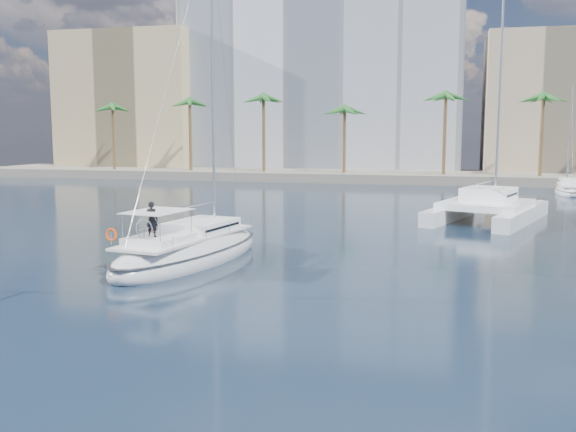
# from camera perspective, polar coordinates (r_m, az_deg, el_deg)

# --- Properties ---
(ground) EXTENTS (160.00, 160.00, 0.00)m
(ground) POSITION_cam_1_polar(r_m,az_deg,el_deg) (28.81, -1.43, -6.00)
(ground) COLOR black
(ground) RESTS_ON ground
(quay) EXTENTS (120.00, 14.00, 1.20)m
(quay) POSITION_cam_1_polar(r_m,az_deg,el_deg) (88.50, 9.26, 3.52)
(quay) COLOR gray
(quay) RESTS_ON ground
(building_modern) EXTENTS (42.00, 16.00, 28.00)m
(building_modern) POSITION_cam_1_polar(r_m,az_deg,el_deg) (102.11, 3.17, 11.67)
(building_modern) COLOR white
(building_modern) RESTS_ON ground
(building_tan_left) EXTENTS (22.00, 14.00, 22.00)m
(building_tan_left) POSITION_cam_1_polar(r_m,az_deg,el_deg) (108.08, -13.32, 9.66)
(building_tan_left) COLOR tan
(building_tan_left) RESTS_ON ground
(building_beige) EXTENTS (20.00, 14.00, 20.00)m
(building_beige) POSITION_cam_1_polar(r_m,az_deg,el_deg) (98.09, 22.93, 8.91)
(building_beige) COLOR #C8B38F
(building_beige) RESTS_ON ground
(palm_left) EXTENTS (3.60, 3.60, 12.30)m
(palm_left) POSITION_cam_1_polar(r_m,az_deg,el_deg) (93.75, -12.32, 9.59)
(palm_left) COLOR brown
(palm_left) RESTS_ON ground
(palm_centre) EXTENTS (3.60, 3.60, 12.30)m
(palm_centre) POSITION_cam_1_polar(r_m,az_deg,el_deg) (84.38, 9.17, 9.90)
(palm_centre) COLOR brown
(palm_centre) RESTS_ON ground
(main_sloop) EXTENTS (6.01, 12.96, 18.50)m
(main_sloop) POSITION_cam_1_polar(r_m,az_deg,el_deg) (33.76, -8.76, -3.11)
(main_sloop) COLOR silver
(main_sloop) RESTS_ON ground
(catamaran) EXTENTS (9.92, 13.92, 18.27)m
(catamaran) POSITION_cam_1_polar(r_m,az_deg,el_deg) (50.61, 17.32, 0.90)
(catamaran) COLOR silver
(catamaran) RESTS_ON ground
(seagull) EXTENTS (1.07, 0.46, 0.20)m
(seagull) POSITION_cam_1_polar(r_m,az_deg,el_deg) (34.29, -11.58, -3.37)
(seagull) COLOR silver
(seagull) RESTS_ON ground
(moored_yacht_a) EXTENTS (3.37, 9.52, 11.90)m
(moored_yacht_a) POSITION_cam_1_polar(r_m,az_deg,el_deg) (75.31, 23.64, 1.82)
(moored_yacht_a) COLOR silver
(moored_yacht_a) RESTS_ON ground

